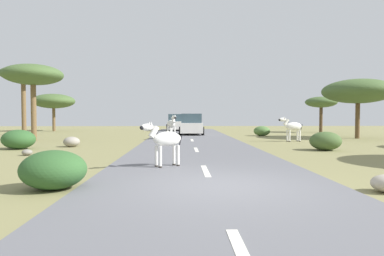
{
  "coord_description": "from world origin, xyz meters",
  "views": [
    {
      "loc": [
        -0.94,
        -7.61,
        1.64
      ],
      "look_at": [
        -0.33,
        11.21,
        0.94
      ],
      "focal_mm": 31.62,
      "sensor_mm": 36.0,
      "label": 1
    }
  ],
  "objects_px": {
    "car_1": "(191,125)",
    "rock_0": "(72,142)",
    "tree_0": "(54,101)",
    "zebra_0": "(171,124)",
    "car_0": "(176,123)",
    "zebra_1": "(165,140)",
    "tree_5": "(23,75)",
    "bush_0": "(325,141)",
    "tree_3": "(321,102)",
    "tree_2": "(33,76)",
    "rock_2": "(27,152)",
    "zebra_2": "(292,127)",
    "bush_1": "(19,139)",
    "bush_2": "(53,170)",
    "tree_4": "(358,91)",
    "bush_4": "(262,131)"
  },
  "relations": [
    {
      "from": "tree_2",
      "to": "rock_2",
      "type": "bearing_deg",
      "value": -68.45
    },
    {
      "from": "car_0",
      "to": "rock_0",
      "type": "xyz_separation_m",
      "value": [
        -5.19,
        -18.16,
        -0.58
      ]
    },
    {
      "from": "car_1",
      "to": "tree_0",
      "type": "bearing_deg",
      "value": 154.01
    },
    {
      "from": "car_1",
      "to": "rock_2",
      "type": "bearing_deg",
      "value": -115.37
    },
    {
      "from": "bush_0",
      "to": "rock_2",
      "type": "bearing_deg",
      "value": -173.09
    },
    {
      "from": "tree_4",
      "to": "tree_5",
      "type": "height_order",
      "value": "tree_5"
    },
    {
      "from": "tree_0",
      "to": "tree_4",
      "type": "distance_m",
      "value": 28.49
    },
    {
      "from": "car_1",
      "to": "tree_4",
      "type": "height_order",
      "value": "tree_4"
    },
    {
      "from": "car_0",
      "to": "bush_2",
      "type": "distance_m",
      "value": 28.48
    },
    {
      "from": "zebra_2",
      "to": "bush_1",
      "type": "distance_m",
      "value": 15.51
    },
    {
      "from": "tree_0",
      "to": "bush_2",
      "type": "height_order",
      "value": "tree_0"
    },
    {
      "from": "tree_3",
      "to": "tree_5",
      "type": "distance_m",
      "value": 26.78
    },
    {
      "from": "bush_2",
      "to": "zebra_2",
      "type": "bearing_deg",
      "value": 53.84
    },
    {
      "from": "tree_3",
      "to": "bush_4",
      "type": "height_order",
      "value": "tree_3"
    },
    {
      "from": "zebra_0",
      "to": "car_1",
      "type": "bearing_deg",
      "value": -122.84
    },
    {
      "from": "bush_0",
      "to": "bush_2",
      "type": "bearing_deg",
      "value": -140.0
    },
    {
      "from": "zebra_1",
      "to": "zebra_0",
      "type": "bearing_deg",
      "value": -31.88
    },
    {
      "from": "tree_0",
      "to": "bush_2",
      "type": "xyz_separation_m",
      "value": [
        10.44,
        -28.11,
        -2.68
      ]
    },
    {
      "from": "zebra_2",
      "to": "rock_2",
      "type": "bearing_deg",
      "value": 105.97
    },
    {
      "from": "tree_5",
      "to": "car_1",
      "type": "bearing_deg",
      "value": -0.29
    },
    {
      "from": "bush_4",
      "to": "rock_2",
      "type": "relative_size",
      "value": 3.21
    },
    {
      "from": "tree_5",
      "to": "bush_0",
      "type": "bearing_deg",
      "value": -32.98
    },
    {
      "from": "car_1",
      "to": "rock_0",
      "type": "height_order",
      "value": "car_1"
    },
    {
      "from": "bush_4",
      "to": "car_1",
      "type": "bearing_deg",
      "value": 163.87
    },
    {
      "from": "car_1",
      "to": "tree_0",
      "type": "relative_size",
      "value": 1.02
    },
    {
      "from": "zebra_1",
      "to": "car_1",
      "type": "height_order",
      "value": "car_1"
    },
    {
      "from": "bush_4",
      "to": "rock_0",
      "type": "relative_size",
      "value": 1.57
    },
    {
      "from": "zebra_2",
      "to": "car_0",
      "type": "bearing_deg",
      "value": 15.0
    },
    {
      "from": "car_0",
      "to": "rock_0",
      "type": "relative_size",
      "value": 5.2
    },
    {
      "from": "tree_0",
      "to": "rock_2",
      "type": "xyz_separation_m",
      "value": [
        6.95,
        -21.64,
        -2.99
      ]
    },
    {
      "from": "tree_0",
      "to": "tree_2",
      "type": "xyz_separation_m",
      "value": [
        3.68,
        -13.35,
        1.11
      ]
    },
    {
      "from": "car_0",
      "to": "bush_2",
      "type": "relative_size",
      "value": 3.01
    },
    {
      "from": "zebra_0",
      "to": "rock_0",
      "type": "height_order",
      "value": "zebra_0"
    },
    {
      "from": "tree_3",
      "to": "rock_0",
      "type": "relative_size",
      "value": 4.1
    },
    {
      "from": "bush_2",
      "to": "zebra_0",
      "type": "bearing_deg",
      "value": 81.93
    },
    {
      "from": "tree_5",
      "to": "tree_4",
      "type": "bearing_deg",
      "value": -10.64
    },
    {
      "from": "car_0",
      "to": "tree_0",
      "type": "xyz_separation_m",
      "value": [
        -12.75,
        -0.27,
        2.27
      ]
    },
    {
      "from": "bush_0",
      "to": "bush_1",
      "type": "bearing_deg",
      "value": 175.79
    },
    {
      "from": "tree_5",
      "to": "zebra_0",
      "type": "bearing_deg",
      "value": -24.25
    },
    {
      "from": "bush_4",
      "to": "rock_2",
      "type": "bearing_deg",
      "value": -135.03
    },
    {
      "from": "tree_3",
      "to": "bush_0",
      "type": "xyz_separation_m",
      "value": [
        -6.64,
        -16.37,
        -2.44
      ]
    },
    {
      "from": "tree_2",
      "to": "bush_2",
      "type": "bearing_deg",
      "value": -65.38
    },
    {
      "from": "tree_5",
      "to": "zebra_1",
      "type": "bearing_deg",
      "value": -55.1
    },
    {
      "from": "tree_0",
      "to": "zebra_0",
      "type": "bearing_deg",
      "value": -45.34
    },
    {
      "from": "zebra_2",
      "to": "bush_1",
      "type": "height_order",
      "value": "zebra_2"
    },
    {
      "from": "car_0",
      "to": "rock_2",
      "type": "distance_m",
      "value": 22.68
    },
    {
      "from": "car_0",
      "to": "tree_0",
      "type": "height_order",
      "value": "tree_0"
    },
    {
      "from": "tree_3",
      "to": "bush_4",
      "type": "bearing_deg",
      "value": -143.24
    },
    {
      "from": "bush_2",
      "to": "bush_4",
      "type": "relative_size",
      "value": 1.1
    },
    {
      "from": "zebra_0",
      "to": "tree_2",
      "type": "distance_m",
      "value": 9.51
    }
  ]
}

